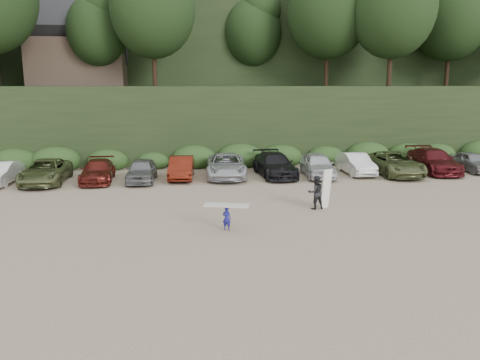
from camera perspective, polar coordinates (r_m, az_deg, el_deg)
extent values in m
plane|color=tan|center=(21.63, 1.95, -4.94)|extent=(120.00, 120.00, 0.00)
cube|color=black|center=(42.71, -2.87, 7.35)|extent=(80.00, 14.00, 6.00)
cube|color=black|center=(60.58, -4.34, 13.31)|extent=(90.00, 30.00, 16.00)
ellipsoid|color=black|center=(42.87, -2.99, 18.07)|extent=(66.00, 12.00, 10.00)
cube|color=#2B491E|center=(35.51, -2.74, 2.58)|extent=(46.20, 2.00, 1.20)
cube|color=brown|center=(45.31, -18.90, 13.33)|extent=(8.00, 6.00, 4.00)
imported|color=white|center=(32.86, -27.08, 0.74)|extent=(1.65, 4.24, 1.38)
imported|color=#5A663B|center=(31.95, -22.63, 0.96)|extent=(2.58, 5.43, 1.50)
imported|color=#5E1B15|center=(31.38, -16.95, 1.06)|extent=(2.09, 4.81, 1.38)
imported|color=slate|center=(30.66, -11.90, 1.16)|extent=(1.92, 4.38, 1.47)
imported|color=#631B0E|center=(31.27, -7.15, 1.51)|extent=(1.85, 4.50, 1.45)
imported|color=#B6B7BD|center=(31.47, -1.70, 1.76)|extent=(3.03, 5.82, 1.57)
imported|color=black|center=(31.87, 4.25, 1.86)|extent=(2.54, 5.54, 1.57)
imported|color=silver|center=(32.08, 9.44, 1.83)|extent=(2.25, 4.83, 1.60)
imported|color=white|center=(33.53, 13.92, 1.94)|extent=(1.55, 4.43, 1.46)
imported|color=#5D683C|center=(33.97, 18.33, 1.91)|extent=(2.63, 5.67, 1.57)
imported|color=#551318|center=(36.00, 22.50, 2.19)|extent=(2.73, 5.82, 1.64)
imported|color=gray|center=(37.47, 26.45, 2.01)|extent=(1.75, 4.16, 1.41)
imported|color=navy|center=(20.08, -1.63, -4.70)|extent=(0.45, 0.38, 1.04)
cube|color=beige|center=(19.92, -1.64, -3.09)|extent=(1.98, 1.02, 0.08)
imported|color=black|center=(23.68, 9.20, -1.50)|extent=(0.91, 0.76, 1.70)
cube|color=white|center=(23.88, 10.43, -1.06)|extent=(0.63, 0.52, 2.00)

